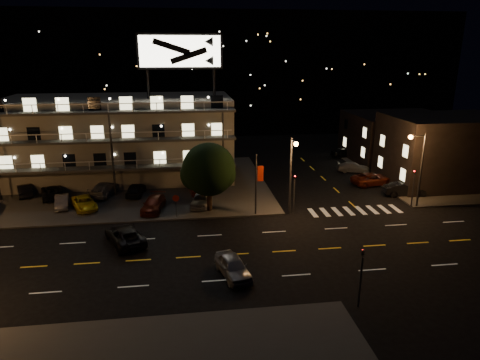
{
  "coord_description": "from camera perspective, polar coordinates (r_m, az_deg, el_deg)",
  "views": [
    {
      "loc": [
        -2.03,
        -31.77,
        16.3
      ],
      "look_at": [
        3.34,
        8.0,
        3.94
      ],
      "focal_mm": 32.0,
      "sensor_mm": 36.0,
      "label": 1
    }
  ],
  "objects": [
    {
      "name": "curb_ne",
      "position": [
        63.0,
        23.2,
        0.77
      ],
      "size": [
        16.0,
        24.0,
        0.15
      ],
      "primitive_type": "cube",
      "color": "#3E3D3B",
      "rests_on": "ground"
    },
    {
      "name": "lot_car_4",
      "position": [
        46.05,
        -5.18,
        -2.48
      ],
      "size": [
        2.83,
        4.77,
        1.52
      ],
      "primitive_type": "imported",
      "rotation": [
        0.0,
        0.0,
        -0.25
      ],
      "color": "gray",
      "rests_on": "curb_nw"
    },
    {
      "name": "motel",
      "position": [
        57.27,
        -15.55,
        5.46
      ],
      "size": [
        28.0,
        13.8,
        18.1
      ],
      "color": "gray",
      "rests_on": "ground"
    },
    {
      "name": "lot_car_1",
      "position": [
        49.23,
        -22.67,
        -2.65
      ],
      "size": [
        2.05,
        3.95,
        1.24
      ],
      "primitive_type": "imported",
      "rotation": [
        0.0,
        0.0,
        0.21
      ],
      "color": "gray",
      "rests_on": "curb_nw"
    },
    {
      "name": "lot_car_3",
      "position": [
        45.44,
        -11.46,
        -3.14
      ],
      "size": [
        2.72,
        5.02,
        1.38
      ],
      "primitive_type": "imported",
      "rotation": [
        0.0,
        0.0,
        -0.17
      ],
      "color": "#5D1B0D",
      "rests_on": "curb_nw"
    },
    {
      "name": "banner_north",
      "position": [
        42.78,
        2.25,
        -0.41
      ],
      "size": [
        0.83,
        0.16,
        6.4
      ],
      "color": "#2D2D30",
      "rests_on": "ground"
    },
    {
      "name": "curb_nw",
      "position": [
        55.56,
        -19.77,
        -0.91
      ],
      "size": [
        44.0,
        24.0,
        0.15
      ],
      "primitive_type": "cube",
      "color": "#3E3D3B",
      "rests_on": "ground"
    },
    {
      "name": "ground",
      "position": [
        35.76,
        -3.64,
        -10.04
      ],
      "size": [
        140.0,
        140.0,
        0.0
      ],
      "primitive_type": "plane",
      "color": "black",
      "rests_on": "ground"
    },
    {
      "name": "hill_backdrop",
      "position": [
        100.74,
        -10.21,
        14.15
      ],
      "size": [
        120.0,
        25.0,
        24.0
      ],
      "color": "black",
      "rests_on": "ground"
    },
    {
      "name": "signal_sw",
      "position": [
        29.19,
        15.87,
        -11.67
      ],
      "size": [
        0.2,
        0.27,
        4.6
      ],
      "color": "#2D2D30",
      "rests_on": "ground"
    },
    {
      "name": "side_car_0",
      "position": [
        52.78,
        21.08,
        -1.2
      ],
      "size": [
        4.8,
        2.51,
        1.51
      ],
      "primitive_type": "imported",
      "rotation": [
        0.0,
        0.0,
        1.36
      ],
      "color": "black",
      "rests_on": "ground"
    },
    {
      "name": "road_car_west",
      "position": [
        38.8,
        -15.07,
        -7.14
      ],
      "size": [
        4.45,
        5.94,
        1.5
      ],
      "primitive_type": "imported",
      "rotation": [
        0.0,
        0.0,
        3.55
      ],
      "color": "black",
      "rests_on": "ground"
    },
    {
      "name": "signal_ne",
      "position": [
        48.86,
        22.15,
        -0.51
      ],
      "size": [
        0.27,
        0.2,
        4.6
      ],
      "color": "#2D2D30",
      "rests_on": "ground"
    },
    {
      "name": "lot_car_8",
      "position": [
        50.39,
        -13.73,
        -1.22
      ],
      "size": [
        2.28,
        4.43,
        1.44
      ],
      "primitive_type": "imported",
      "rotation": [
        0.0,
        0.0,
        3.0
      ],
      "color": "black",
      "rests_on": "curb_nw"
    },
    {
      "name": "stop_sign",
      "position": [
        42.91,
        -8.53,
        -2.96
      ],
      "size": [
        0.91,
        0.11,
        2.61
      ],
      "color": "#2D2D30",
      "rests_on": "ground"
    },
    {
      "name": "lot_car_2",
      "position": [
        47.89,
        -20.08,
        -2.89
      ],
      "size": [
        3.75,
        4.95,
        1.25
      ],
      "primitive_type": "imported",
      "rotation": [
        0.0,
        0.0,
        0.43
      ],
      "color": "yellow",
      "rests_on": "curb_nw"
    },
    {
      "name": "side_car_3",
      "position": [
        69.03,
        13.87,
        3.6
      ],
      "size": [
        4.55,
        2.03,
        1.52
      ],
      "primitive_type": "imported",
      "rotation": [
        0.0,
        0.0,
        1.62
      ],
      "color": "black",
      "rests_on": "ground"
    },
    {
      "name": "tree",
      "position": [
        43.58,
        -4.24,
        1.21
      ],
      "size": [
        5.67,
        5.46,
        7.14
      ],
      "color": "black",
      "rests_on": "curb_nw"
    },
    {
      "name": "lot_car_5",
      "position": [
        54.78,
        -26.8,
        -1.2
      ],
      "size": [
        2.92,
        4.32,
        1.35
      ],
      "primitive_type": "imported",
      "rotation": [
        0.0,
        0.0,
        3.55
      ],
      "color": "black",
      "rests_on": "curb_nw"
    },
    {
      "name": "signal_nw",
      "position": [
        43.95,
        7.25,
        -1.23
      ],
      "size": [
        0.2,
        0.27,
        4.6
      ],
      "color": "#2D2D30",
      "rests_on": "ground"
    },
    {
      "name": "road_car_east",
      "position": [
        32.52,
        -0.95,
        -11.44
      ],
      "size": [
        2.78,
        4.74,
        1.51
      ],
      "primitive_type": "imported",
      "rotation": [
        0.0,
        0.0,
        0.24
      ],
      "color": "gray",
      "rests_on": "ground"
    },
    {
      "name": "side_car_2",
      "position": [
        60.96,
        14.93,
        1.65
      ],
      "size": [
        4.82,
        2.85,
        1.31
      ],
      "primitive_type": "imported",
      "rotation": [
        0.0,
        0.0,
        1.33
      ],
      "color": "gray",
      "rests_on": "ground"
    },
    {
      "name": "streetlight_ne",
      "position": [
        48.15,
        22.73,
        2.14
      ],
      "size": [
        1.92,
        0.44,
        8.0
      ],
      "color": "#2D2D30",
      "rests_on": "ground"
    },
    {
      "name": "side_car_1",
      "position": [
        55.8,
        17.27,
        0.13
      ],
      "size": [
        5.69,
        3.28,
        1.49
      ],
      "primitive_type": "imported",
      "rotation": [
        0.0,
        0.0,
        1.73
      ],
      "color": "#5D1B0D",
      "rests_on": "ground"
    },
    {
      "name": "lot_car_9",
      "position": [
        49.7,
        -5.8,
        -1.05
      ],
      "size": [
        1.92,
        4.55,
        1.46
      ],
      "primitive_type": "imported",
      "rotation": [
        0.0,
        0.0,
        3.23
      ],
      "color": "#5D1B0D",
      "rests_on": "curb_nw"
    },
    {
      "name": "streetlight_nc",
      "position": [
        42.61,
        6.91,
        1.55
      ],
      "size": [
        0.44,
        1.92,
        8.0
      ],
      "color": "#2D2D30",
      "rests_on": "ground"
    },
    {
      "name": "side_bldg_back",
      "position": [
        69.0,
        20.21,
        5.37
      ],
      "size": [
        14.06,
        12.0,
        7.0
      ],
      "color": "black",
      "rests_on": "ground"
    },
    {
      "name": "side_bldg_front",
      "position": [
        58.76,
        25.6,
        3.58
      ],
      "size": [
        14.06,
        10.0,
        8.5
      ],
      "color": "black",
      "rests_on": "ground"
    },
    {
      "name": "lot_car_7",
      "position": [
        51.49,
        -17.63,
        -1.11
      ],
      "size": [
        3.19,
        5.54,
        1.51
      ],
      "primitive_type": "imported",
      "rotation": [
        0.0,
        0.0,
        2.92
      ],
      "color": "gray",
      "rests_on": "curb_nw"
    },
    {
      "name": "lot_car_6",
      "position": [
        52.81,
        -23.75,
        -1.42
      ],
      "size": [
        3.64,
        5.33,
        1.35
      ],
      "primitive_type": "imported",
      "rotation": [
        0.0,
        0.0,
        3.45
      ],
      "color": "black",
      "rests_on": "curb_nw"
    }
  ]
}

